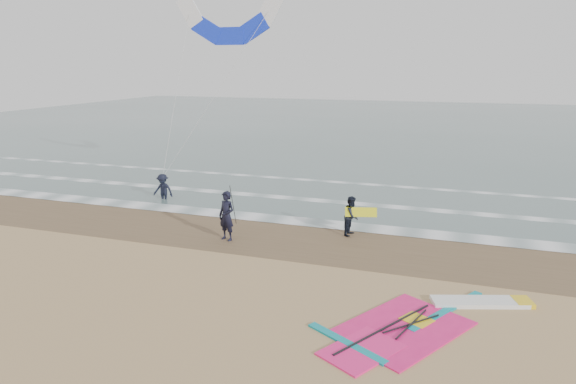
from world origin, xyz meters
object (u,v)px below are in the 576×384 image
(person_standing, at_px, (227,216))
(person_wading, at_px, (163,184))
(person_walking, at_px, (352,216))
(windsurf_rig, at_px, (426,321))
(surf_kite, at_px, (229,23))

(person_standing, bearing_deg, person_wading, 159.17)
(person_walking, bearing_deg, person_wading, 85.72)
(windsurf_rig, xyz_separation_m, person_walking, (-3.52, 6.76, 0.79))
(person_wading, distance_m, surf_kite, 8.99)
(person_standing, distance_m, surf_kite, 11.21)
(windsurf_rig, distance_m, person_walking, 7.66)
(windsurf_rig, relative_size, person_wading, 3.49)
(windsurf_rig, height_order, surf_kite, surf_kite)
(windsurf_rig, height_order, person_wading, person_wading)
(person_walking, distance_m, person_wading, 10.87)
(person_standing, distance_m, person_walking, 5.17)
(windsurf_rig, distance_m, surf_kite, 18.55)
(windsurf_rig, bearing_deg, person_walking, 117.49)
(windsurf_rig, distance_m, person_standing, 9.38)
(person_wading, xyz_separation_m, surf_kite, (2.91, 2.52, 8.13))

